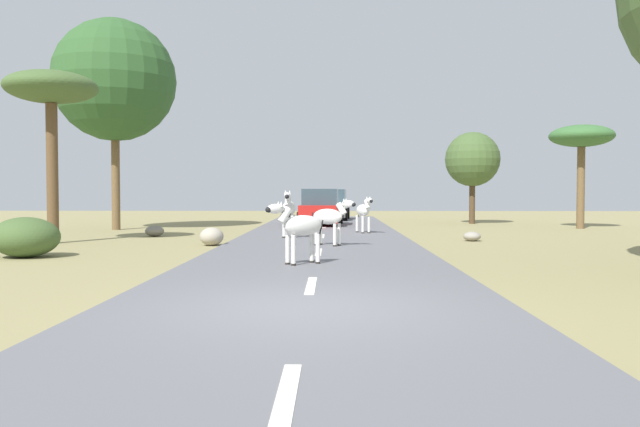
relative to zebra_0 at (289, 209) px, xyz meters
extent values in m
plane|color=#8E8456|center=(1.16, -13.38, -1.04)|extent=(90.00, 90.00, 0.00)
cube|color=slate|center=(1.17, -13.38, -1.02)|extent=(6.00, 64.00, 0.05)
cube|color=silver|center=(1.17, -17.38, -0.99)|extent=(0.16, 2.00, 0.01)
cube|color=silver|center=(1.17, -11.38, -0.99)|extent=(0.16, 2.00, 0.01)
cube|color=silver|center=(1.17, -5.38, -0.99)|extent=(0.16, 2.00, 0.01)
cube|color=silver|center=(1.17, 0.62, -0.99)|extent=(0.16, 2.00, 0.01)
cube|color=silver|center=(1.17, 6.62, -0.99)|extent=(0.16, 2.00, 0.01)
cube|color=silver|center=(1.17, 12.62, -0.99)|extent=(0.16, 2.00, 0.01)
ellipsoid|color=silver|center=(0.00, 0.10, 0.02)|extent=(0.46, 1.15, 0.54)
cylinder|color=silver|center=(-0.15, -0.28, -0.60)|extent=(0.12, 0.12, 0.78)
cylinder|color=#28231E|center=(-0.15, -0.28, -0.97)|extent=(0.13, 0.13, 0.05)
cylinder|color=silver|center=(0.15, -0.28, -0.60)|extent=(0.12, 0.12, 0.78)
cylinder|color=#28231E|center=(0.15, -0.28, -0.97)|extent=(0.13, 0.13, 0.05)
cylinder|color=silver|center=(-0.15, 0.47, -0.60)|extent=(0.12, 0.12, 0.78)
cylinder|color=#28231E|center=(-0.15, 0.47, -0.97)|extent=(0.13, 0.13, 0.05)
cylinder|color=silver|center=(0.15, 0.48, -0.60)|extent=(0.12, 0.12, 0.78)
cylinder|color=#28231E|center=(0.15, 0.48, -0.97)|extent=(0.13, 0.13, 0.05)
cylinder|color=silver|center=(0.00, -0.45, 0.30)|extent=(0.21, 0.41, 0.46)
cube|color=black|center=(0.00, -0.45, 0.40)|extent=(0.04, 0.38, 0.32)
ellipsoid|color=silver|center=(0.00, -0.72, 0.47)|extent=(0.21, 0.50, 0.25)
ellipsoid|color=black|center=(0.00, -0.92, 0.46)|extent=(0.15, 0.18, 0.15)
cone|color=silver|center=(-0.07, -0.60, 0.60)|extent=(0.09, 0.09, 0.15)
cone|color=silver|center=(0.07, -0.60, 0.60)|extent=(0.09, 0.09, 0.15)
cylinder|color=black|center=(0.00, 0.67, -0.08)|extent=(0.04, 0.16, 0.47)
ellipsoid|color=silver|center=(1.40, -3.37, -0.12)|extent=(1.05, 0.84, 0.47)
cylinder|color=silver|center=(1.61, -3.64, -0.66)|extent=(0.14, 0.14, 0.67)
cylinder|color=#28231E|center=(1.61, -3.64, -0.97)|extent=(0.16, 0.16, 0.04)
cylinder|color=silver|center=(1.74, -3.42, -0.66)|extent=(0.14, 0.14, 0.67)
cylinder|color=#28231E|center=(1.74, -3.42, -0.97)|extent=(0.16, 0.16, 0.04)
cylinder|color=silver|center=(1.06, -3.31, -0.66)|extent=(0.14, 0.14, 0.67)
cylinder|color=#28231E|center=(1.06, -3.31, -0.97)|extent=(0.16, 0.16, 0.04)
cylinder|color=silver|center=(1.18, -3.09, -0.66)|extent=(0.14, 0.14, 0.67)
cylinder|color=#28231E|center=(1.18, -3.09, -0.97)|extent=(0.16, 0.16, 0.04)
cylinder|color=silver|center=(1.80, -3.61, 0.12)|extent=(0.39, 0.33, 0.40)
cube|color=black|center=(1.80, -3.61, 0.20)|extent=(0.30, 0.20, 0.27)
ellipsoid|color=silver|center=(2.00, -3.73, 0.26)|extent=(0.46, 0.37, 0.22)
ellipsoid|color=black|center=(2.15, -3.81, 0.25)|extent=(0.19, 0.18, 0.13)
cone|color=silver|center=(1.88, -3.72, 0.37)|extent=(0.11, 0.11, 0.13)
cone|color=silver|center=(1.94, -3.62, 0.37)|extent=(0.11, 0.11, 0.13)
cylinder|color=black|center=(0.97, -3.11, -0.21)|extent=(0.14, 0.10, 0.40)
ellipsoid|color=silver|center=(0.88, -8.18, -0.13)|extent=(1.03, 0.88, 0.46)
cylinder|color=silver|center=(0.54, -8.26, -0.66)|extent=(0.14, 0.14, 0.67)
cylinder|color=#28231E|center=(0.54, -8.26, -0.97)|extent=(0.16, 0.16, 0.04)
cylinder|color=silver|center=(0.69, -8.47, -0.66)|extent=(0.14, 0.14, 0.67)
cylinder|color=#28231E|center=(0.69, -8.47, -0.97)|extent=(0.16, 0.16, 0.04)
cylinder|color=silver|center=(1.07, -7.89, -0.66)|extent=(0.14, 0.14, 0.67)
cylinder|color=#28231E|center=(1.07, -7.89, -0.97)|extent=(0.16, 0.16, 0.04)
cylinder|color=silver|center=(1.21, -8.10, -0.66)|extent=(0.14, 0.14, 0.67)
cylinder|color=#28231E|center=(1.21, -8.10, -0.97)|extent=(0.16, 0.16, 0.04)
cylinder|color=silver|center=(0.49, -8.45, 0.11)|extent=(0.39, 0.35, 0.39)
cube|color=black|center=(0.49, -8.45, 0.19)|extent=(0.29, 0.21, 0.27)
ellipsoid|color=silver|center=(0.30, -8.58, 0.25)|extent=(0.45, 0.39, 0.21)
ellipsoid|color=black|center=(0.16, -8.68, 0.24)|extent=(0.19, 0.19, 0.13)
cone|color=silver|center=(0.36, -8.47, 0.36)|extent=(0.11, 0.11, 0.12)
cone|color=silver|center=(0.43, -8.57, 0.36)|extent=(0.11, 0.11, 0.12)
cylinder|color=black|center=(1.28, -7.90, -0.22)|extent=(0.13, 0.11, 0.40)
ellipsoid|color=silver|center=(2.74, 2.50, -0.12)|extent=(0.68, 1.07, 0.47)
cylinder|color=silver|center=(2.71, 2.15, -0.65)|extent=(0.13, 0.13, 0.68)
cylinder|color=#28231E|center=(2.71, 2.15, -0.97)|extent=(0.14, 0.14, 0.05)
cylinder|color=silver|center=(2.96, 2.23, -0.65)|extent=(0.13, 0.13, 0.68)
cylinder|color=#28231E|center=(2.96, 2.23, -0.97)|extent=(0.14, 0.14, 0.05)
cylinder|color=silver|center=(2.52, 2.77, -0.65)|extent=(0.13, 0.13, 0.68)
cylinder|color=#28231E|center=(2.52, 2.77, -0.97)|extent=(0.14, 0.14, 0.05)
cylinder|color=silver|center=(2.76, 2.85, -0.65)|extent=(0.13, 0.13, 0.68)
cylinder|color=#28231E|center=(2.76, 2.85, -0.97)|extent=(0.14, 0.14, 0.05)
cylinder|color=silver|center=(2.88, 2.04, 0.13)|extent=(0.28, 0.39, 0.40)
cube|color=black|center=(2.88, 2.04, 0.21)|extent=(0.13, 0.32, 0.28)
ellipsoid|color=silver|center=(2.95, 1.82, 0.27)|extent=(0.30, 0.47, 0.22)
ellipsoid|color=black|center=(3.01, 1.66, 0.26)|extent=(0.17, 0.18, 0.13)
cone|color=silver|center=(2.86, 1.91, 0.38)|extent=(0.10, 0.10, 0.13)
cone|color=silver|center=(2.98, 1.94, 0.38)|extent=(0.10, 0.10, 0.13)
cylinder|color=black|center=(2.58, 2.97, -0.21)|extent=(0.08, 0.14, 0.40)
cube|color=red|center=(0.99, 8.18, -0.41)|extent=(2.00, 4.28, 0.80)
cube|color=#334751|center=(0.98, 7.99, 0.37)|extent=(1.74, 2.28, 0.76)
cube|color=black|center=(1.09, 10.34, -0.69)|extent=(1.72, 0.24, 0.24)
cylinder|color=black|center=(1.95, 9.49, -0.65)|extent=(0.25, 0.69, 0.68)
cylinder|color=black|center=(0.15, 9.58, -0.65)|extent=(0.25, 0.69, 0.68)
cylinder|color=black|center=(1.82, 6.79, -0.65)|extent=(0.25, 0.69, 0.68)
cylinder|color=black|center=(0.02, 6.88, -0.65)|extent=(0.25, 0.69, 0.68)
cube|color=white|center=(1.46, 14.10, -0.41)|extent=(2.07, 4.31, 0.80)
cube|color=#334751|center=(1.48, 14.30, 0.37)|extent=(1.78, 2.30, 0.76)
cube|color=black|center=(1.32, 11.95, -0.69)|extent=(1.72, 0.27, 0.24)
cylinder|color=black|center=(0.48, 12.81, -0.65)|extent=(0.26, 0.69, 0.68)
cylinder|color=black|center=(2.27, 12.70, -0.65)|extent=(0.26, 0.69, 0.68)
cylinder|color=black|center=(0.65, 15.51, -0.65)|extent=(0.26, 0.69, 0.68)
cylinder|color=black|center=(2.45, 15.39, -0.65)|extent=(0.26, 0.69, 0.68)
cylinder|color=brown|center=(-7.87, 5.03, 1.14)|extent=(0.36, 0.36, 4.38)
sphere|color=#2D5628|center=(-7.87, 5.03, 5.43)|extent=(5.24, 5.24, 5.24)
cylinder|color=brown|center=(12.66, 6.26, 0.78)|extent=(0.34, 0.34, 3.66)
ellipsoid|color=#386633|center=(12.66, 6.26, 3.10)|extent=(2.80, 2.80, 0.98)
cylinder|color=#4C3823|center=(8.75, 10.48, 0.06)|extent=(0.30, 0.30, 2.21)
sphere|color=#425B2D|center=(8.75, 10.48, 2.28)|extent=(2.80, 2.80, 2.80)
cylinder|color=brown|center=(-7.45, -2.12, 1.21)|extent=(0.36, 0.36, 4.50)
ellipsoid|color=#425B2D|center=(-7.45, -2.12, 3.96)|extent=(2.89, 2.89, 1.01)
ellipsoid|color=#425B2D|center=(-6.25, -6.41, -0.53)|extent=(1.71, 1.54, 1.02)
ellipsoid|color=gray|center=(-5.06, 1.02, -0.84)|extent=(0.69, 0.65, 0.40)
ellipsoid|color=#A89E8C|center=(-2.19, -2.86, -0.76)|extent=(0.73, 0.77, 0.56)
ellipsoid|color=gray|center=(6.24, -0.93, -0.88)|extent=(0.58, 0.59, 0.32)
camera|label=1|loc=(1.54, -22.23, 0.63)|focal=35.47mm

